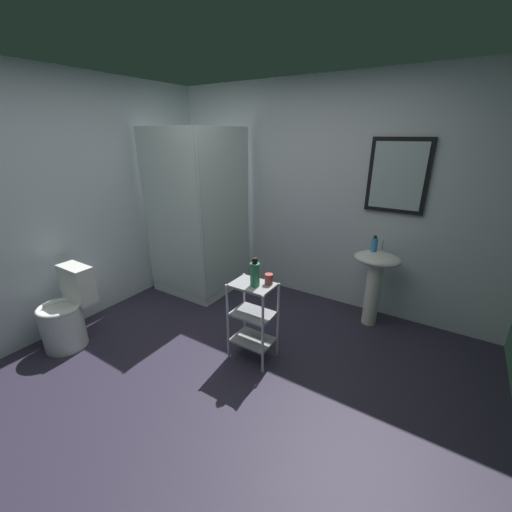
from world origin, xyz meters
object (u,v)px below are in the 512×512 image
Objects in this scene: shower_stall at (202,256)px; hand_soap_bottle at (374,244)px; toilet at (67,315)px; rinse_cup at (269,279)px; storage_cart at (253,315)px; body_wash_bottle_green at (255,274)px; pedestal_sink at (375,274)px.

hand_soap_bottle is (2.00, 0.36, 0.42)m from shower_stall.
toilet is 8.41× the size of rinse_cup.
rinse_cup reaches higher than toilet.
storage_cart is 0.41m from body_wash_bottle_green.
pedestal_sink reaches higher than storage_cart.
hand_soap_bottle is 1.36m from body_wash_bottle_green.
shower_stall is 12.18× the size of hand_soap_bottle.
hand_soap_bottle is 1.82× the size of rinse_cup.
pedestal_sink is at bearing 56.70° from storage_cart.
toilet is 1.79m from storage_cart.
rinse_cup is (-0.59, -1.09, -0.10)m from hand_soap_bottle.
rinse_cup is (1.41, -0.73, 0.32)m from shower_stall.
shower_stall reaches higher than rinse_cup.
hand_soap_bottle is (0.70, 1.16, 0.45)m from storage_cart.
rinse_cup is at bearing 32.95° from storage_cart.
rinse_cup is at bearing -120.81° from pedestal_sink.
toilet is 4.63× the size of hand_soap_bottle.
hand_soap_bottle reaches higher than storage_cart.
hand_soap_bottle is (-0.05, 0.02, 0.30)m from pedestal_sink.
storage_cart is at bearing -121.09° from hand_soap_bottle.
storage_cart is 8.19× the size of rinse_cup.
pedestal_sink is 1.40m from body_wash_bottle_green.
shower_stall is at bearing -169.77° from hand_soap_bottle.
shower_stall reaches higher than pedestal_sink.
pedestal_sink is 3.06m from toilet.
hand_soap_bottle is at bearing 58.91° from storage_cart.
body_wash_bottle_green is (0.03, -0.02, 0.41)m from storage_cart.
rinse_cup is (0.08, 0.09, -0.06)m from body_wash_bottle_green.
pedestal_sink is 1.38m from storage_cart.
rinse_cup reaches higher than storage_cart.
shower_stall is at bearing 152.74° from rinse_cup.
body_wash_bottle_green is at bearing -121.82° from pedestal_sink.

